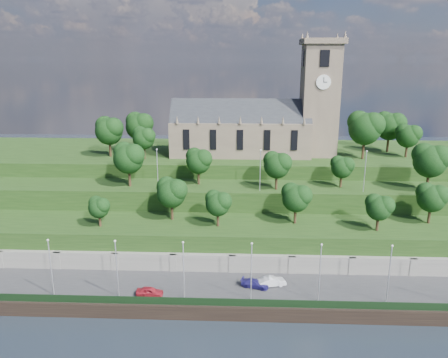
{
  "coord_description": "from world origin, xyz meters",
  "views": [
    {
      "loc": [
        -3.6,
        -55.86,
        36.71
      ],
      "look_at": [
        -7.17,
        30.0,
        13.16
      ],
      "focal_mm": 35.0,
      "sensor_mm": 36.0,
      "label": 1
    }
  ],
  "objects_px": {
    "car_middle": "(272,281)",
    "car_right": "(255,284)",
    "car_left": "(150,292)",
    "church": "(261,123)"
  },
  "relations": [
    {
      "from": "car_left",
      "to": "car_right",
      "type": "distance_m",
      "value": 16.35
    },
    {
      "from": "car_left",
      "to": "car_right",
      "type": "relative_size",
      "value": 0.93
    },
    {
      "from": "car_middle",
      "to": "car_right",
      "type": "bearing_deg",
      "value": 87.1
    },
    {
      "from": "car_middle",
      "to": "church",
      "type": "bearing_deg",
      "value": -14.43
    },
    {
      "from": "car_middle",
      "to": "car_right",
      "type": "relative_size",
      "value": 1.03
    },
    {
      "from": "car_right",
      "to": "church",
      "type": "bearing_deg",
      "value": 13.5
    },
    {
      "from": "car_left",
      "to": "car_right",
      "type": "height_order",
      "value": "car_left"
    },
    {
      "from": "car_left",
      "to": "church",
      "type": "bearing_deg",
      "value": -19.86
    },
    {
      "from": "church",
      "to": "car_middle",
      "type": "distance_m",
      "value": 43.9
    },
    {
      "from": "church",
      "to": "car_right",
      "type": "height_order",
      "value": "church"
    }
  ]
}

